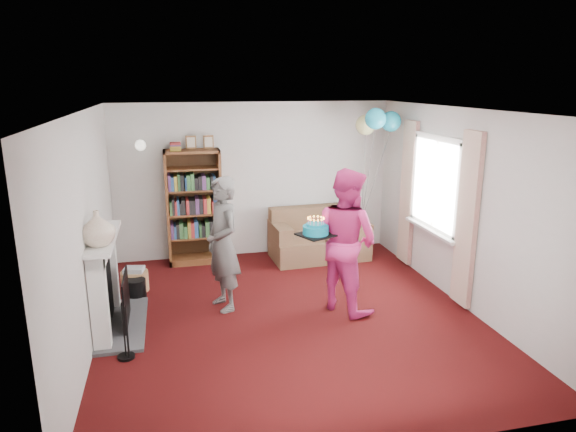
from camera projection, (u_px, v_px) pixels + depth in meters
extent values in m
plane|color=black|center=(290.00, 316.00, 6.34)|extent=(5.00, 5.00, 0.00)
cube|color=silver|center=(254.00, 180.00, 8.39)|extent=(4.50, 0.02, 2.50)
cube|color=silver|center=(86.00, 231.00, 5.53)|extent=(0.02, 5.00, 2.50)
cube|color=silver|center=(462.00, 208.00, 6.52)|extent=(0.02, 5.00, 2.50)
cube|color=white|center=(290.00, 110.00, 5.71)|extent=(4.50, 5.00, 0.01)
cube|color=#3F3F42|center=(122.00, 324.00, 6.09)|extent=(0.55, 1.40, 0.04)
cube|color=white|center=(99.00, 305.00, 5.41)|extent=(0.18, 0.14, 1.06)
cube|color=white|center=(110.00, 269.00, 6.44)|extent=(0.18, 0.14, 1.06)
cube|color=white|center=(101.00, 246.00, 5.80)|extent=(0.18, 1.24, 0.16)
cube|color=white|center=(103.00, 238.00, 5.79)|extent=(0.28, 1.35, 0.05)
cube|color=black|center=(103.00, 289.00, 5.93)|extent=(0.10, 0.80, 0.86)
cube|color=black|center=(126.00, 299.00, 6.02)|extent=(0.02, 0.70, 0.60)
cylinder|color=black|center=(124.00, 330.00, 5.30)|extent=(0.18, 0.18, 0.64)
cylinder|color=black|center=(136.00, 289.00, 6.84)|extent=(0.26, 0.26, 0.26)
cube|color=white|center=(440.00, 138.00, 6.87)|extent=(0.08, 1.30, 0.08)
cube|color=white|center=(433.00, 228.00, 7.18)|extent=(0.08, 1.30, 0.08)
cube|color=white|center=(438.00, 184.00, 7.03)|extent=(0.01, 1.15, 1.20)
cube|color=white|center=(431.00, 230.00, 7.18)|extent=(0.14, 1.32, 0.04)
cube|color=beige|center=(467.00, 220.00, 6.33)|extent=(0.07, 0.38, 2.20)
cube|color=beige|center=(408.00, 193.00, 7.87)|extent=(0.07, 0.38, 2.20)
cylinder|color=gold|center=(141.00, 143.00, 7.78)|extent=(0.04, 0.12, 0.04)
sphere|color=white|center=(140.00, 145.00, 7.70)|extent=(0.16, 0.16, 0.16)
cube|color=#472B14|center=(194.00, 205.00, 8.21)|extent=(0.85, 0.04, 1.80)
cube|color=brown|center=(168.00, 209.00, 7.94)|extent=(0.04, 0.42, 1.80)
cube|color=brown|center=(220.00, 206.00, 8.12)|extent=(0.04, 0.42, 1.80)
cube|color=brown|center=(192.00, 151.00, 7.81)|extent=(0.85, 0.42, 0.04)
cube|color=brown|center=(197.00, 259.00, 8.25)|extent=(0.85, 0.42, 0.10)
cube|color=brown|center=(196.00, 236.00, 8.15)|extent=(0.77, 0.38, 0.03)
cube|color=brown|center=(194.00, 213.00, 8.06)|extent=(0.77, 0.38, 0.02)
cube|color=brown|center=(193.00, 189.00, 7.96)|extent=(0.77, 0.38, 0.02)
cube|color=brown|center=(192.00, 168.00, 7.88)|extent=(0.77, 0.38, 0.02)
cube|color=maroon|center=(175.00, 147.00, 7.72)|extent=(0.16, 0.22, 0.12)
cube|color=brown|center=(191.00, 142.00, 7.82)|extent=(0.16, 0.02, 0.20)
cube|color=brown|center=(208.00, 142.00, 7.88)|extent=(0.16, 0.02, 0.20)
cube|color=brown|center=(319.00, 247.00, 8.39)|extent=(1.53, 0.81, 0.36)
cube|color=brown|center=(314.00, 224.00, 8.58)|extent=(1.53, 0.24, 0.63)
cube|color=brown|center=(280.00, 239.00, 8.21)|extent=(0.24, 0.76, 0.50)
cube|color=brown|center=(357.00, 234.00, 8.49)|extent=(0.24, 0.76, 0.50)
cube|color=brown|center=(300.00, 238.00, 8.19)|extent=(0.65, 0.51, 0.12)
cube|color=brown|center=(341.00, 235.00, 8.34)|extent=(0.65, 0.51, 0.12)
cylinder|color=#A0704B|center=(135.00, 281.00, 7.08)|extent=(0.37, 0.37, 0.28)
cube|color=beige|center=(134.00, 270.00, 7.04)|extent=(0.26, 0.20, 0.06)
imported|color=black|center=(223.00, 244.00, 6.38)|extent=(0.57, 0.71, 1.70)
imported|color=#CD2973|center=(346.00, 240.00, 6.36)|extent=(1.02, 1.10, 1.81)
cube|color=black|center=(316.00, 235.00, 6.14)|extent=(0.37, 0.37, 0.02)
cylinder|color=#0C7892|center=(316.00, 230.00, 6.12)|extent=(0.31, 0.31, 0.10)
cylinder|color=#0C7892|center=(316.00, 225.00, 6.11)|extent=(0.23, 0.23, 0.04)
cylinder|color=pink|center=(323.00, 222.00, 6.12)|extent=(0.01, 0.01, 0.09)
sphere|color=orange|center=(323.00, 218.00, 6.10)|extent=(0.02, 0.02, 0.02)
cylinder|color=pink|center=(321.00, 221.00, 6.16)|extent=(0.01, 0.01, 0.09)
sphere|color=orange|center=(321.00, 217.00, 6.15)|extent=(0.02, 0.02, 0.02)
cylinder|color=pink|center=(318.00, 220.00, 6.18)|extent=(0.01, 0.01, 0.09)
sphere|color=orange|center=(318.00, 216.00, 6.17)|extent=(0.02, 0.02, 0.02)
cylinder|color=pink|center=(314.00, 220.00, 6.18)|extent=(0.01, 0.01, 0.09)
sphere|color=orange|center=(314.00, 216.00, 6.17)|extent=(0.02, 0.02, 0.02)
cylinder|color=pink|center=(310.00, 221.00, 6.16)|extent=(0.01, 0.01, 0.09)
sphere|color=orange|center=(310.00, 217.00, 6.15)|extent=(0.02, 0.02, 0.02)
cylinder|color=pink|center=(308.00, 222.00, 6.12)|extent=(0.01, 0.01, 0.09)
sphere|color=orange|center=(308.00, 218.00, 6.11)|extent=(0.02, 0.02, 0.02)
cylinder|color=pink|center=(308.00, 223.00, 6.08)|extent=(0.01, 0.01, 0.09)
sphere|color=orange|center=(308.00, 219.00, 6.06)|extent=(0.02, 0.02, 0.02)
cylinder|color=pink|center=(310.00, 224.00, 6.03)|extent=(0.01, 0.01, 0.09)
sphere|color=orange|center=(310.00, 220.00, 6.02)|extent=(0.02, 0.02, 0.02)
cylinder|color=pink|center=(314.00, 224.00, 6.01)|extent=(0.01, 0.01, 0.09)
sphere|color=orange|center=(314.00, 220.00, 6.00)|extent=(0.02, 0.02, 0.02)
cylinder|color=pink|center=(318.00, 224.00, 6.01)|extent=(0.01, 0.01, 0.09)
sphere|color=orange|center=(318.00, 220.00, 6.00)|extent=(0.02, 0.02, 0.02)
cylinder|color=pink|center=(322.00, 224.00, 6.03)|extent=(0.01, 0.01, 0.09)
sphere|color=orange|center=(322.00, 220.00, 6.02)|extent=(0.02, 0.02, 0.02)
cylinder|color=pink|center=(323.00, 223.00, 6.07)|extent=(0.01, 0.01, 0.09)
sphere|color=orange|center=(324.00, 219.00, 6.06)|extent=(0.02, 0.02, 0.02)
sphere|color=#3F3F3F|center=(362.00, 220.00, 8.23)|extent=(0.02, 0.02, 0.02)
sphere|color=teal|center=(391.00, 121.00, 7.79)|extent=(0.31, 0.31, 0.31)
sphere|color=#E3E48B|center=(366.00, 125.00, 7.91)|extent=(0.31, 0.31, 0.31)
sphere|color=teal|center=(376.00, 119.00, 7.52)|extent=(0.31, 0.31, 0.31)
imported|color=beige|center=(97.00, 228.00, 5.40)|extent=(0.46, 0.46, 0.38)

